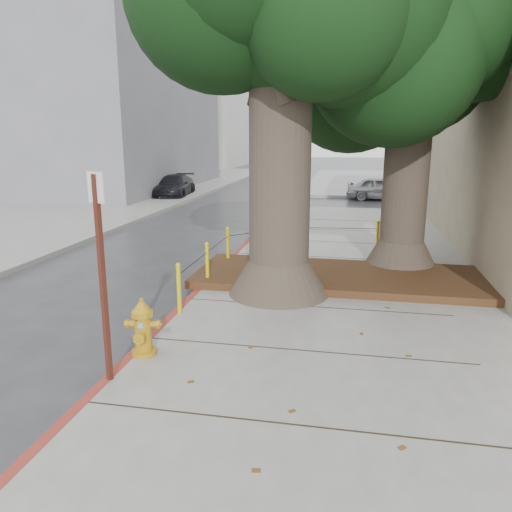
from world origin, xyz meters
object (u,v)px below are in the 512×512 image
Objects in this scene: car_silver at (381,188)px; car_dark at (174,186)px; fire_hydrant at (143,327)px; signpost at (102,267)px.

car_silver is 0.85× the size of car_dark.
car_dark is at bearing 100.47° from fire_hydrant.
car_silver is at bearing 69.49° from fire_hydrant.
fire_hydrant is 0.21× the size of car_dark.
signpost is 21.59m from car_silver.
car_silver reaches higher than fire_hydrant.
car_dark is at bearing 99.32° from car_silver.
car_dark is (-6.49, 20.14, -1.10)m from signpost.
signpost is 21.19m from car_dark.
car_dark is (-10.96, -0.96, -0.00)m from car_silver.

